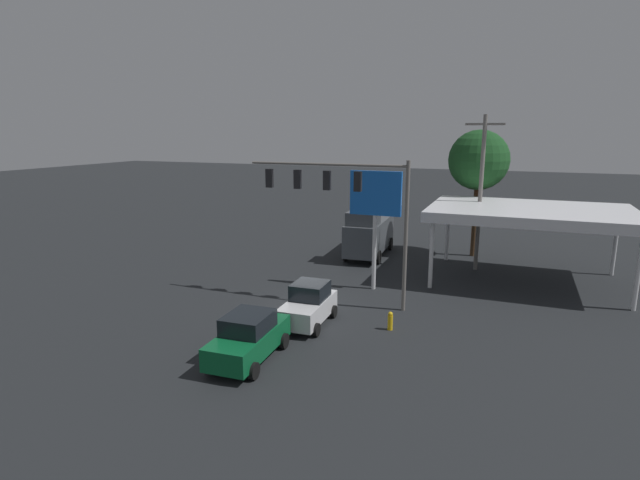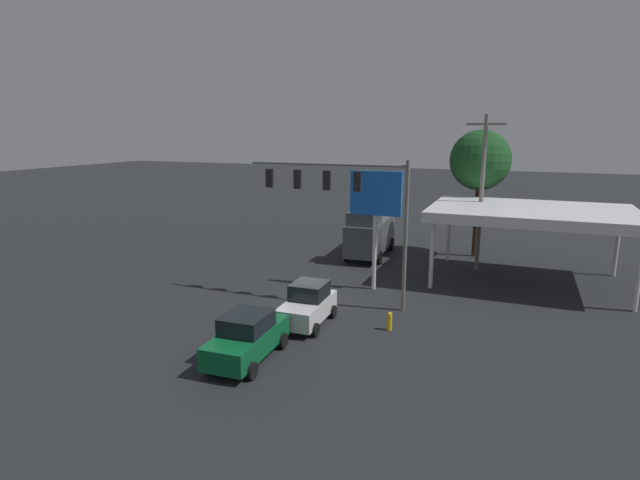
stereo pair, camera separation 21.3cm
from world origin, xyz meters
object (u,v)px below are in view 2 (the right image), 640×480
at_px(street_tree, 480,161).
at_px(fire_hydrant, 389,321).
at_px(traffic_signal_assembly, 342,194).
at_px(price_sign, 376,200).
at_px(utility_pole, 482,190).
at_px(hatchback_crossing, 308,305).
at_px(sedan_far, 247,337).
at_px(delivery_truck, 370,233).

distance_m(street_tree, fire_hydrant, 17.43).
height_order(traffic_signal_assembly, price_sign, traffic_signal_assembly).
height_order(utility_pole, hatchback_crossing, utility_pole).
relative_size(sedan_far, street_tree, 0.49).
bearing_deg(fire_hydrant, utility_pole, -102.88).
xyz_separation_m(price_sign, fire_hydrant, (-2.39, 5.67, -4.78)).
xyz_separation_m(traffic_signal_assembly, price_sign, (-0.99, -2.87, -0.62)).
distance_m(sedan_far, fire_hydrant, 6.85).
distance_m(traffic_signal_assembly, price_sign, 3.10).
bearing_deg(price_sign, utility_pole, -128.49).
bearing_deg(hatchback_crossing, utility_pole, 151.02).
relative_size(traffic_signal_assembly, sedan_far, 1.93).
bearing_deg(utility_pole, price_sign, 51.51).
relative_size(traffic_signal_assembly, price_sign, 1.26).
bearing_deg(price_sign, hatchback_crossing, 77.38).
height_order(price_sign, hatchback_crossing, price_sign).
bearing_deg(sedan_far, street_tree, 159.50).
distance_m(utility_pole, street_tree, 4.20).
bearing_deg(delivery_truck, sedan_far, -2.21).
bearing_deg(traffic_signal_assembly, utility_pole, -123.33).
height_order(sedan_far, delivery_truck, delivery_truck).
xyz_separation_m(sedan_far, delivery_truck, (0.30, -18.20, 0.74)).
height_order(traffic_signal_assembly, delivery_truck, traffic_signal_assembly).
xyz_separation_m(sedan_far, hatchback_crossing, (-0.74, -4.41, -0.00)).
relative_size(traffic_signal_assembly, fire_hydrant, 9.83).
xyz_separation_m(utility_pole, street_tree, (0.52, -3.82, 1.66)).
bearing_deg(sedan_far, utility_pole, 154.39).
distance_m(delivery_truck, street_tree, 9.31).
xyz_separation_m(utility_pole, delivery_truck, (7.63, -0.92, -3.61)).
distance_m(hatchback_crossing, street_tree, 18.75).
height_order(hatchback_crossing, delivery_truck, delivery_truck).
bearing_deg(delivery_truck, traffic_signal_assembly, 4.95).
distance_m(price_sign, street_tree, 11.47).
bearing_deg(utility_pole, fire_hydrant, 77.12).
bearing_deg(hatchback_crossing, sedan_far, -11.33).
bearing_deg(utility_pole, traffic_signal_assembly, 56.67).
bearing_deg(delivery_truck, hatchback_crossing, 1.14).
bearing_deg(fire_hydrant, price_sign, -67.14).
relative_size(traffic_signal_assembly, utility_pole, 0.86).
xyz_separation_m(delivery_truck, fire_hydrant, (-4.85, 13.10, -1.26)).
relative_size(utility_pole, sedan_far, 2.24).
height_order(delivery_truck, street_tree, street_tree).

